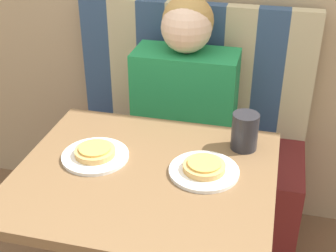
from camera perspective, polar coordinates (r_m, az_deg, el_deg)
The scene contains 9 objects.
booth_seat at distance 2.26m, azimuth 1.88°, elevation -7.76°, with size 1.06×0.47×0.50m.
booth_backrest at distance 2.16m, azimuth 3.26°, elevation 7.10°, with size 1.06×0.07×0.60m.
dining_table at distance 1.55m, azimuth -2.76°, elevation -9.32°, with size 0.81×0.70×0.77m.
person at distance 1.97m, azimuth 2.17°, elevation 5.72°, with size 0.43×0.23×0.67m.
plate_left at distance 1.56m, azimuth -8.84°, elevation -3.63°, with size 0.22×0.22×0.01m.
plate_right at distance 1.47m, azimuth 4.40°, elevation -5.51°, with size 0.22×0.22×0.01m.
pizza_left at distance 1.55m, azimuth -8.90°, elevation -3.06°, with size 0.13×0.13×0.03m.
pizza_right at distance 1.46m, azimuth 4.43°, elevation -4.91°, with size 0.13×0.13×0.03m.
drinking_cup at distance 1.58m, azimuth 9.34°, elevation -0.65°, with size 0.09×0.09×0.13m.
Camera 1 is at (0.36, -1.15, 1.62)m, focal length 50.00 mm.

